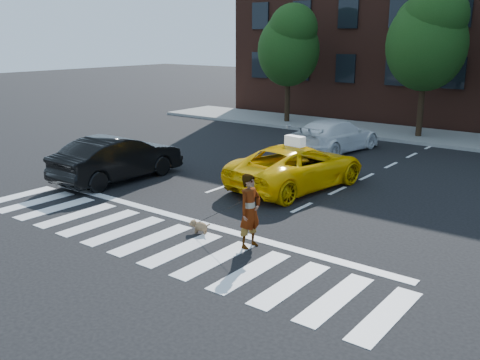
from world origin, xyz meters
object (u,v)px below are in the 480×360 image
object	(u,v)px
woman	(250,211)
tree_left	(289,43)
tree_mid	(428,35)
white_suv	(335,135)
taxi	(297,166)
black_sedan	(118,158)
dog	(199,226)

from	to	relation	value
woman	tree_left	bearing A→B (deg)	34.93
tree_mid	white_suv	xyz separation A→B (m)	(-1.87, -5.02, -4.16)
taxi	white_suv	distance (m)	6.05
tree_mid	woman	distance (m)	16.46
tree_left	tree_mid	size ratio (longest dim) A/B	0.92
black_sedan	woman	xyz separation A→B (m)	(7.17, -2.10, 0.12)
black_sedan	white_suv	distance (m)	9.51
tree_mid	dog	world-z (taller)	tree_mid
taxi	white_suv	world-z (taller)	taxi
tree_mid	black_sedan	xyz separation A→B (m)	(-5.53, -13.80, -4.08)
tree_left	taxi	size ratio (longest dim) A/B	1.27
taxi	black_sedan	xyz separation A→B (m)	(-5.35, -2.97, 0.06)
white_suv	woman	world-z (taller)	woman
woman	white_suv	bearing A→B (deg)	22.90
taxi	woman	distance (m)	5.39
taxi	tree_left	bearing A→B (deg)	-48.03
tree_mid	white_suv	distance (m)	6.78
taxi	white_suv	xyz separation A→B (m)	(-1.68, 5.81, -0.02)
tree_left	woman	size ratio (longest dim) A/B	3.66
taxi	dog	distance (m)	5.15
tree_mid	dog	bearing A→B (deg)	-89.71
white_suv	dog	bearing A→B (deg)	106.42
black_sedan	woman	bearing A→B (deg)	164.37
white_suv	taxi	bearing A→B (deg)	112.44
tree_left	tree_mid	xyz separation A→B (m)	(7.50, -0.00, 0.41)
white_suv	woman	bearing A→B (deg)	114.16
tree_left	tree_mid	distance (m)	7.51
black_sedan	white_suv	size ratio (longest dim) A/B	0.98
taxi	black_sedan	distance (m)	6.12
black_sedan	dog	distance (m)	6.04
tree_left	woman	bearing A→B (deg)	-60.12
taxi	dog	world-z (taller)	taxi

